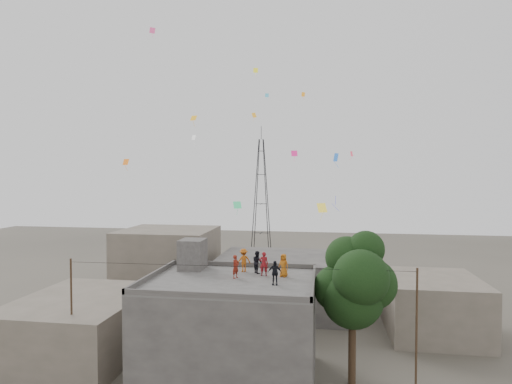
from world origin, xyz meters
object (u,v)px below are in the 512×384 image
transmission_tower (261,198)px  person_red_adult (264,264)px  person_dark_adult (275,273)px  tree (355,282)px  stair_head_box (193,254)px

transmission_tower → person_red_adult: 39.09m
person_red_adult → person_dark_adult: size_ratio=1.08×
tree → person_red_adult: (-5.56, 0.81, 0.75)m
transmission_tower → stair_head_box: bearing=-88.8°
stair_head_box → tree: tree is taller
person_dark_adult → transmission_tower: bearing=96.4°
stair_head_box → person_dark_adult: bearing=-29.2°
person_red_adult → person_dark_adult: person_red_adult is taller
tree → transmission_tower: transmission_tower is taller
transmission_tower → person_red_adult: size_ratio=13.28×
stair_head_box → tree: size_ratio=0.22×
person_red_adult → person_dark_adult: bearing=108.5°
stair_head_box → tree: (10.57, -2.00, -1.00)m
stair_head_box → person_red_adult: bearing=-13.4°
person_dark_adult → stair_head_box: bearing=147.8°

